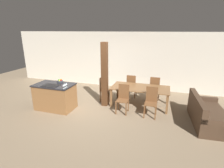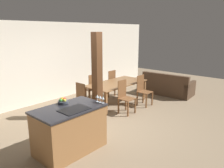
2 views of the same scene
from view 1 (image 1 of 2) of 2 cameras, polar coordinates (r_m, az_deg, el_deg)
ground_plane at (r=6.53m, az=-5.61°, el=-8.00°), size 16.00×16.00×0.00m
wall_back at (r=8.69m, az=1.48°, el=7.81°), size 11.20×0.08×2.70m
kitchen_island at (r=6.67m, az=-18.06°, el=-3.89°), size 1.39×0.84×0.94m
fruit_bowl at (r=6.69m, az=-16.57°, el=0.99°), size 0.22×0.22×0.11m
wine_glass_near at (r=5.88m, az=-15.57°, el=-0.43°), size 0.07×0.07×0.15m
wine_glass_middle at (r=5.94m, az=-15.15°, el=-0.20°), size 0.07×0.07×0.15m
wine_glass_far at (r=6.01m, az=-14.73°, el=0.03°), size 0.07×0.07×0.15m
dining_table at (r=6.63m, az=9.20°, el=-1.70°), size 2.13×1.03×0.73m
dining_chair_near_left at (r=6.09m, az=3.59°, el=-4.63°), size 0.40×0.40×0.99m
dining_chair_near_right at (r=5.95m, az=12.63°, el=-5.57°), size 0.40×0.40×0.99m
dining_chair_far_left at (r=7.44m, az=6.37°, el=-0.56°), size 0.40×0.40×0.99m
dining_chair_far_right at (r=7.33m, az=13.74°, el=-1.24°), size 0.40×0.40×0.99m
dining_chair_head_end at (r=7.01m, az=-2.60°, el=-1.59°), size 0.40×0.40×0.99m
couch at (r=6.16m, az=28.65°, el=-8.98°), size 1.05×1.88×0.84m
timber_post at (r=6.42m, az=-2.42°, el=2.91°), size 0.21×0.21×2.38m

